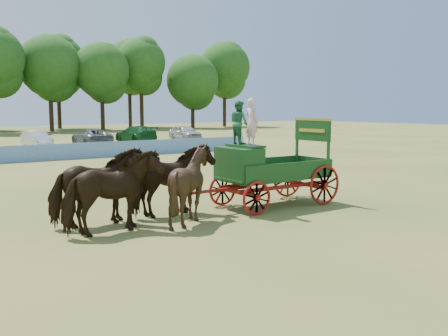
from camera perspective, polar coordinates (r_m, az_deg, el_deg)
ground at (r=19.29m, az=5.67°, el=-3.18°), size 160.00×160.00×0.00m
horse_lead_left at (r=13.65m, az=-12.65°, el=-2.75°), size 2.76×1.46×2.24m
horse_lead_right at (r=14.66m, az=-14.26°, el=-2.13°), size 2.66×1.23×2.24m
horse_wheel_left at (r=14.70m, az=-3.94°, el=-1.90°), size 2.18×1.97×2.25m
horse_wheel_right at (r=15.64m, az=-6.00°, el=-1.39°), size 2.77×1.49×2.24m
farm_dray at (r=16.78m, az=3.82°, el=0.77°), size 5.99×2.00×3.66m
sponsor_banner at (r=34.50m, az=-15.38°, el=1.95°), size 26.00×0.08×1.05m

